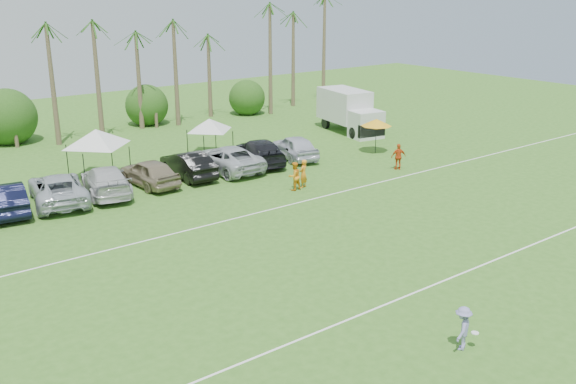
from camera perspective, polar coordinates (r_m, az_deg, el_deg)
ground at (r=26.31m, az=14.57°, el=-10.19°), size 120.00×120.00×0.00m
field_lines at (r=31.28m, az=3.07°, el=-4.94°), size 80.00×12.10×0.01m
palm_tree_4 at (r=54.14m, az=-21.81°, el=11.74°), size 2.40×2.40×8.90m
palm_tree_5 at (r=55.30m, az=-17.86°, el=13.16°), size 2.40×2.40×9.90m
palm_tree_6 at (r=56.73m, az=-14.05°, el=14.45°), size 2.40×2.40×10.90m
palm_tree_7 at (r=58.42m, az=-10.40°, el=15.60°), size 2.40×2.40×11.90m
palm_tree_8 at (r=61.01m, az=-5.97°, el=13.44°), size 2.40×2.40×8.90m
palm_tree_9 at (r=63.70m, az=-2.04°, el=14.49°), size 2.40×2.40×9.90m
palm_tree_10 at (r=66.67m, az=1.58°, el=15.39°), size 2.40×2.40×10.90m
palm_tree_11 at (r=69.21m, az=4.28°, el=16.15°), size 2.40×2.40×11.90m
bush_tree_1 at (r=55.37m, az=-23.41°, el=5.68°), size 4.00×4.00×4.00m
bush_tree_2 at (r=59.30m, az=-12.12°, el=7.47°), size 4.00×4.00×4.00m
bush_tree_3 at (r=64.13m, az=-3.98°, el=8.59°), size 4.00×4.00×4.00m
sideline_player_a at (r=40.12m, az=1.37°, el=1.64°), size 0.77×0.65×1.81m
sideline_player_b at (r=39.60m, az=0.58°, el=1.42°), size 0.89×0.70×1.79m
sideline_player_c at (r=44.77m, az=9.80°, el=3.11°), size 1.14×0.84×1.80m
box_truck at (r=55.75m, az=5.49°, el=7.26°), size 3.73×7.26×3.57m
canopy_tent_left at (r=43.44m, az=-16.74°, el=5.36°), size 4.70×4.70×3.81m
canopy_tent_right at (r=48.26m, az=-7.03°, el=6.48°), size 3.87×3.87×3.14m
market_umbrella at (r=48.79m, az=7.87°, el=6.15°), size 2.34×2.34×2.60m
frisbee_player at (r=23.51m, az=15.26°, el=-11.61°), size 1.19×0.98×1.61m
parked_car_1 at (r=38.89m, az=-23.76°, el=-0.51°), size 2.50×5.44×1.73m
parked_car_2 at (r=39.61m, az=-19.79°, el=0.29°), size 4.00×6.65×1.73m
parked_car_3 at (r=40.36m, az=-15.88°, el=0.99°), size 3.66×6.34×1.73m
parked_car_4 at (r=41.43m, az=-12.23°, el=1.71°), size 2.38×5.20×1.73m
parked_car_5 at (r=42.81m, az=-8.88°, el=2.42°), size 2.05×5.32×1.73m
parked_car_6 at (r=44.01m, az=-5.48°, el=2.99°), size 2.91×6.24×1.73m
parked_car_7 at (r=45.71m, az=-2.58°, el=3.62°), size 3.85×6.38×1.73m
parked_car_8 at (r=47.00m, az=0.61°, el=4.03°), size 3.21×5.42×1.73m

